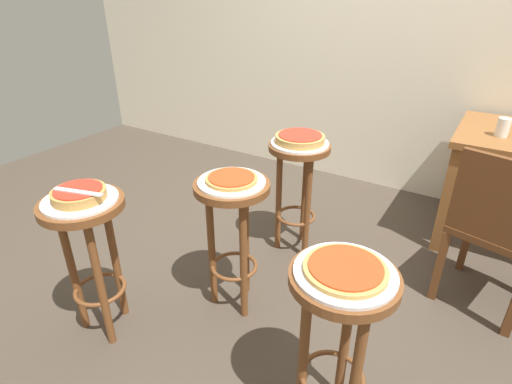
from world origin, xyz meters
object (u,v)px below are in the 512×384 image
at_px(pizza_foreground, 79,194).
at_px(pizza_leftside, 232,179).
at_px(stool_foreground, 89,240).
at_px(serving_plate_foreground, 80,200).
at_px(serving_plate_rear, 300,143).
at_px(wooden_chair, 499,228).
at_px(pizza_middle, 345,269).
at_px(stool_leftside, 233,220).
at_px(stool_rear, 298,175).
at_px(pizza_server_knife, 78,192).
at_px(serving_plate_leftside, 232,182).
at_px(stool_middle, 339,321).
at_px(serving_plate_middle, 345,273).
at_px(cup_near_edge, 503,127).
at_px(pizza_rear, 300,138).

height_order(pizza_foreground, pizza_leftside, pizza_foreground).
bearing_deg(pizza_leftside, stool_foreground, -132.50).
distance_m(serving_plate_foreground, pizza_leftside, 0.64).
xyz_separation_m(serving_plate_rear, wooden_chair, (1.04, 0.04, -0.24)).
distance_m(pizza_middle, stool_leftside, 0.78).
relative_size(pizza_middle, serving_plate_rear, 0.80).
bearing_deg(stool_rear, wooden_chair, 2.14).
distance_m(serving_plate_foreground, serving_plate_rear, 1.18).
relative_size(serving_plate_foreground, pizza_leftside, 1.29).
bearing_deg(pizza_server_knife, serving_plate_leftside, 34.75).
distance_m(pizza_foreground, stool_middle, 1.13).
relative_size(pizza_middle, wooden_chair, 0.31).
bearing_deg(pizza_middle, pizza_foreground, -173.53).
relative_size(pizza_middle, pizza_server_knife, 1.19).
bearing_deg(stool_rear, pizza_foreground, -113.53).
height_order(serving_plate_middle, stool_rear, serving_plate_middle).
relative_size(stool_middle, stool_rear, 1.00).
bearing_deg(serving_plate_rear, pizza_foreground, -113.53).
bearing_deg(stool_foreground, stool_rear, 66.47).
height_order(pizza_leftside, serving_plate_rear, pizza_leftside).
relative_size(serving_plate_leftside, stool_rear, 0.44).
bearing_deg(pizza_foreground, pizza_middle, 6.47).
relative_size(serving_plate_middle, stool_rear, 0.46).
height_order(stool_leftside, pizza_leftside, pizza_leftside).
height_order(pizza_foreground, serving_plate_rear, pizza_foreground).
relative_size(pizza_middle, serving_plate_leftside, 0.85).
xyz_separation_m(serving_plate_leftside, stool_rear, (0.04, 0.61, -0.20)).
xyz_separation_m(pizza_foreground, cup_near_edge, (1.42, 1.73, 0.05)).
distance_m(serving_plate_leftside, pizza_server_knife, 0.64).
bearing_deg(stool_foreground, serving_plate_rear, 66.47).
relative_size(stool_leftside, serving_plate_rear, 2.13).
distance_m(serving_plate_middle, stool_rear, 1.16).
bearing_deg(pizza_foreground, pizza_server_knife, -33.69).
relative_size(stool_foreground, pizza_rear, 2.53).
xyz_separation_m(pizza_leftside, serving_plate_rear, (0.04, 0.61, -0.02)).
xyz_separation_m(pizza_middle, cup_near_edge, (0.32, 1.61, 0.06)).
bearing_deg(stool_rear, cup_near_edge, 34.53).
distance_m(serving_plate_rear, pizza_rear, 0.03).
height_order(serving_plate_leftside, stool_rear, serving_plate_leftside).
bearing_deg(serving_plate_rear, pizza_middle, -56.68).
height_order(stool_foreground, serving_plate_middle, serving_plate_middle).
relative_size(serving_plate_foreground, serving_plate_rear, 0.94).
height_order(pizza_foreground, cup_near_edge, cup_near_edge).
relative_size(stool_middle, pizza_leftside, 2.95).
bearing_deg(pizza_foreground, cup_near_edge, 50.73).
bearing_deg(serving_plate_middle, pizza_leftside, 152.57).
bearing_deg(serving_plate_rear, serving_plate_foreground, -113.53).
relative_size(serving_plate_leftside, wooden_chair, 0.36).
relative_size(serving_plate_middle, stool_leftside, 0.46).
distance_m(serving_plate_middle, stool_leftside, 0.78).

